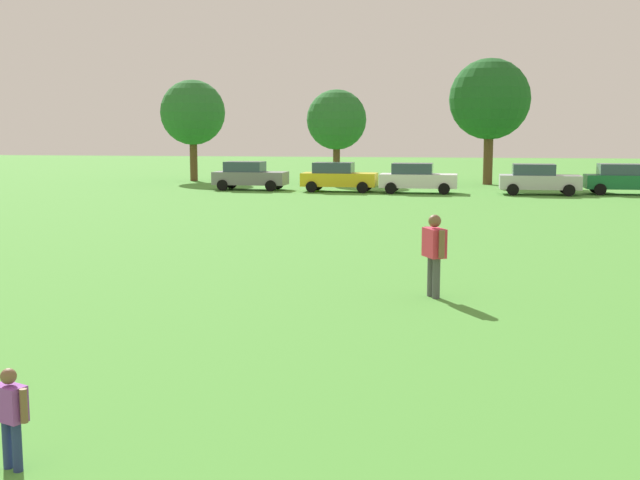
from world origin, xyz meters
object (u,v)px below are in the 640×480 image
object	(u,v)px
tree_far_left	(193,113)
tree_center	(337,120)
parked_car_yellow_1	(338,177)
tree_far_right	(490,100)
adult_bystander	(434,248)
parked_car_white_2	(417,178)
parked_car_silver_3	(538,179)
parked_car_green_4	(624,179)
child_kite_flyer	(10,410)
parked_car_gray_0	(249,175)

from	to	relation	value
tree_far_left	tree_center	xyz separation A→B (m)	(10.32, -0.58, -0.54)
parked_car_yellow_1	tree_far_right	xyz separation A→B (m)	(8.63, 8.20, 4.67)
adult_bystander	tree_center	world-z (taller)	tree_center
parked_car_white_2	tree_far_right	size ratio (longest dim) A/B	0.53
parked_car_white_2	parked_car_yellow_1	bearing A→B (deg)	176.29
parked_car_silver_3	tree_far_right	xyz separation A→B (m)	(-2.53, 8.44, 4.67)
adult_bystander	parked_car_green_4	xyz separation A→B (m)	(9.05, 29.75, -0.16)
child_kite_flyer	parked_car_white_2	world-z (taller)	parked_car_white_2
tree_center	parked_car_gray_0	bearing A→B (deg)	-118.81
parked_car_silver_3	parked_car_green_4	world-z (taller)	same
adult_bystander	parked_car_gray_0	world-z (taller)	adult_bystander
child_kite_flyer	parked_car_silver_3	xyz separation A→B (m)	(8.12, 37.95, 0.24)
tree_far_right	parked_car_gray_0	bearing A→B (deg)	-151.06
parked_car_green_4	parked_car_silver_3	bearing A→B (deg)	-167.30
parked_car_yellow_1	parked_car_green_4	bearing A→B (deg)	2.92
tree_center	parked_car_silver_3	bearing A→B (deg)	-32.57
parked_car_gray_0	adult_bystander	bearing A→B (deg)	-67.43
parked_car_silver_3	parked_car_white_2	bearing A→B (deg)	-179.56
parked_car_silver_3	tree_center	size ratio (longest dim) A/B	0.69
parked_car_gray_0	tree_far_left	size ratio (longest dim) A/B	0.61
tree_center	adult_bystander	bearing A→B (deg)	-77.46
adult_bystander	tree_far_left	xyz separation A→B (m)	(-18.49, 37.29, 3.75)
adult_bystander	parked_car_silver_3	world-z (taller)	adult_bystander
child_kite_flyer	tree_far_right	bearing A→B (deg)	104.40
child_kite_flyer	parked_car_green_4	distance (m)	41.05
parked_car_silver_3	parked_car_green_4	xyz separation A→B (m)	(4.67, 1.05, 0.00)
parked_car_white_2	adult_bystander	bearing A→B (deg)	-85.56
parked_car_green_4	tree_center	world-z (taller)	tree_center
parked_car_yellow_1	tree_far_left	distance (m)	14.90
parked_car_yellow_1	tree_far_left	size ratio (longest dim) A/B	0.61
parked_car_gray_0	tree_center	bearing A→B (deg)	61.19
child_kite_flyer	adult_bystander	size ratio (longest dim) A/B	0.61
parked_car_white_2	tree_center	size ratio (longest dim) A/B	0.69
child_kite_flyer	tree_far_right	size ratio (longest dim) A/B	0.13
parked_car_gray_0	tree_far_left	bearing A→B (deg)	128.42
parked_car_green_4	tree_center	bearing A→B (deg)	157.99
parked_car_silver_3	parked_car_gray_0	bearing A→B (deg)	177.69
adult_bystander	parked_car_white_2	world-z (taller)	adult_bystander
adult_bystander	parked_car_gray_0	bearing A→B (deg)	175.06
parked_car_yellow_1	parked_car_white_2	world-z (taller)	same
parked_car_gray_0	tree_center	xyz separation A→B (m)	(4.04, 7.34, 3.37)
child_kite_flyer	parked_car_silver_3	size ratio (longest dim) A/B	0.24
tree_center	parked_car_yellow_1	bearing A→B (deg)	-79.88
tree_center	tree_far_left	bearing A→B (deg)	176.79
parked_car_yellow_1	parked_car_white_2	xyz separation A→B (m)	(4.55, -0.30, 0.00)
child_kite_flyer	parked_car_gray_0	bearing A→B (deg)	123.63
adult_bystander	parked_car_gray_0	size ratio (longest dim) A/B	0.40
adult_bystander	tree_center	distance (m)	37.74
tree_far_right	parked_car_yellow_1	bearing A→B (deg)	-136.48
adult_bystander	parked_car_yellow_1	size ratio (longest dim) A/B	0.40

